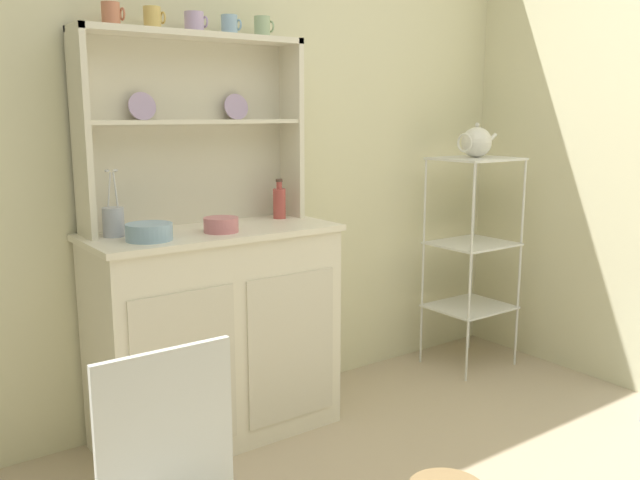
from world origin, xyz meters
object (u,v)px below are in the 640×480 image
jam_bottle (279,202)px  utensil_jar (113,221)px  cup_terracotta_0 (111,14)px  hutch_shelf_unit (191,117)px  bowl_mixing_large (149,232)px  porcelain_teapot (476,142)px  hutch_cabinet (216,332)px  bakers_rack (472,236)px

jam_bottle → utensil_jar: utensil_jar is taller
cup_terracotta_0 → hutch_shelf_unit: bearing=7.5°
bowl_mixing_large → porcelain_teapot: (1.76, 0.01, 0.28)m
hutch_cabinet → cup_terracotta_0: cup_terracotta_0 is taller
bakers_rack → cup_terracotta_0: cup_terracotta_0 is taller
cup_terracotta_0 → utensil_jar: bearing=-139.2°
bakers_rack → utensil_jar: utensil_jar is taller
hutch_shelf_unit → utensil_jar: 0.54m
bowl_mixing_large → bakers_rack: bearing=0.3°
bakers_rack → bowl_mixing_large: size_ratio=6.55×
bowl_mixing_large → utensil_jar: 0.17m
hutch_cabinet → porcelain_teapot: porcelain_teapot is taller
hutch_shelf_unit → cup_terracotta_0: size_ratio=11.23×
cup_terracotta_0 → bowl_mixing_large: cup_terracotta_0 is taller
jam_bottle → bakers_rack: bearing=-7.7°
cup_terracotta_0 → bowl_mixing_large: 0.80m
cup_terracotta_0 → jam_bottle: (0.69, -0.04, -0.74)m
hutch_cabinet → cup_terracotta_0: bearing=159.1°
hutch_cabinet → porcelain_teapot: (1.47, -0.06, 0.74)m
bowl_mixing_large → porcelain_teapot: 1.78m
porcelain_teapot → jam_bottle: bearing=172.3°
bakers_rack → bowl_mixing_large: 1.78m
hutch_shelf_unit → cup_terracotta_0: (-0.32, -0.04, 0.37)m
hutch_cabinet → hutch_shelf_unit: hutch_shelf_unit is taller
hutch_shelf_unit → porcelain_teapot: 1.49m
hutch_shelf_unit → porcelain_teapot: hutch_shelf_unit is taller
cup_terracotta_0 → bowl_mixing_large: size_ratio=0.49×
hutch_cabinet → utensil_jar: 0.62m
hutch_shelf_unit → jam_bottle: hutch_shelf_unit is taller
bakers_rack → cup_terracotta_0: 2.05m
jam_bottle → utensil_jar: 0.74m
hutch_cabinet → bowl_mixing_large: size_ratio=5.94×
hutch_cabinet → hutch_shelf_unit: (0.00, 0.16, 0.87)m
bakers_rack → hutch_cabinet: bearing=177.6°
bakers_rack → bowl_mixing_large: bearing=-179.7°
hutch_cabinet → cup_terracotta_0: (-0.32, 0.12, 1.24)m
hutch_cabinet → hutch_shelf_unit: size_ratio=1.07×
porcelain_teapot → hutch_cabinet: bearing=177.6°
cup_terracotta_0 → jam_bottle: cup_terracotta_0 is taller
bakers_rack → porcelain_teapot: size_ratio=4.53×
utensil_jar → porcelain_teapot: porcelain_teapot is taller
bowl_mixing_large → porcelain_teapot: porcelain_teapot is taller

